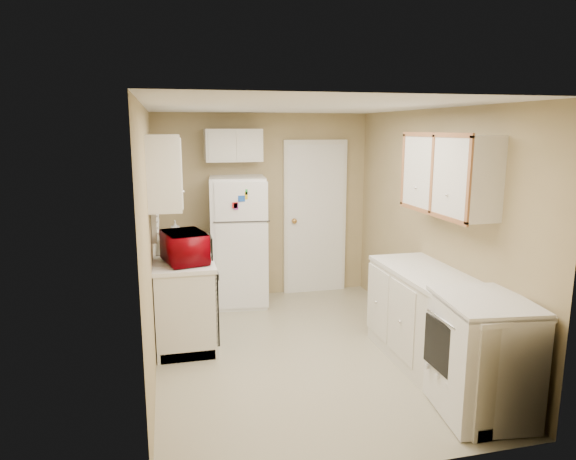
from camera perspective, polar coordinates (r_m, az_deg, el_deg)
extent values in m
plane|color=#BFB99C|center=(5.31, 1.29, -13.31)|extent=(3.80, 3.80, 0.00)
plane|color=white|center=(4.83, 1.42, 13.54)|extent=(3.80, 3.80, 0.00)
plane|color=tan|center=(4.78, -15.11, -1.30)|extent=(3.80, 3.80, 0.00)
plane|color=tan|center=(5.45, 15.72, 0.19)|extent=(3.80, 3.80, 0.00)
plane|color=tan|center=(6.76, -2.76, 2.66)|extent=(2.80, 2.80, 0.00)
plane|color=tan|center=(3.19, 10.13, -7.27)|extent=(2.80, 2.80, 0.00)
cube|color=silver|center=(5.84, -11.56, -6.50)|extent=(0.60, 1.80, 0.90)
cube|color=black|center=(5.27, -8.16, -7.87)|extent=(0.03, 0.58, 0.72)
cube|color=gray|center=(5.88, -11.77, -2.25)|extent=(0.54, 0.74, 0.16)
imported|color=#8B010A|center=(5.17, -11.37, -1.91)|extent=(0.60, 0.42, 0.36)
imported|color=white|center=(6.34, -12.42, 0.00)|extent=(0.11, 0.11, 0.22)
cube|color=silver|center=(5.75, -14.66, 4.83)|extent=(0.10, 0.98, 1.08)
cube|color=silver|center=(4.91, -13.65, 6.18)|extent=(0.30, 0.45, 0.70)
cube|color=white|center=(6.48, -5.55, -1.24)|extent=(0.73, 0.72, 1.63)
cube|color=silver|center=(6.48, -6.10, 9.35)|extent=(0.70, 0.30, 0.40)
cube|color=white|center=(6.91, 3.03, 1.33)|extent=(0.86, 0.06, 2.08)
cube|color=silver|center=(4.85, 16.73, -10.49)|extent=(0.60, 2.00, 0.90)
cube|color=white|center=(4.36, 20.66, -12.94)|extent=(0.72, 0.85, 0.95)
cube|color=silver|center=(4.87, 17.39, 5.95)|extent=(0.30, 1.20, 0.70)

